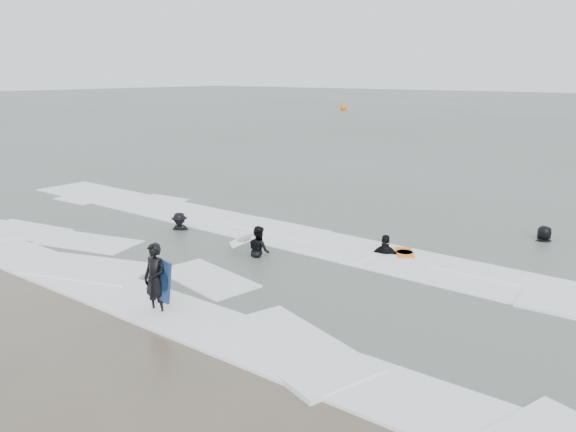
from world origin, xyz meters
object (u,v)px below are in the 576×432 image
Objects in this scene: buoy at (344,108)px; surfer_right_near at (386,255)px; surfer_centre at (157,313)px; surfer_breaker at (180,232)px; surfer_wading at (259,257)px; surfer_right_far at (543,243)px.

surfer_right_near is at bearing -56.38° from buoy.
surfer_breaker is (-4.86, 4.99, 0.00)m from surfer_centre.
surfer_centre is 7.46m from surfer_right_near.
surfer_wading is at bearing 93.28° from surfer_centre.
surfer_breaker is 12.41m from surfer_right_far.
surfer_wading is 0.85× the size of surfer_right_near.
buoy is at bearing 81.83° from surfer_breaker.
surfer_right_near is at bearing -18.61° from surfer_breaker.
surfer_right_near is at bearing 7.83° from surfer_right_far.
surfer_centre is at bearing 52.33° from surfer_right_near.
buoy is (-30.47, 58.55, 0.42)m from surfer_breaker.
surfer_breaker is (-4.06, 0.40, 0.00)m from surfer_wading.
surfer_centre is 6.96m from surfer_breaker.
surfer_wading is 4.08m from surfer_breaker.
surfer_centre and surfer_right_far have the same top height.
surfer_centre is 12.88m from surfer_right_far.
surfer_breaker is 66.01m from buoy.
surfer_centre is at bearing -81.40° from surfer_breaker.
surfer_right_far reaches higher than surfer_wading.
surfer_centre is 72.70m from buoy.
surfer_right_far is (6.47, 6.98, 0.00)m from surfer_wading.
buoy reaches higher than surfer_right_far.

